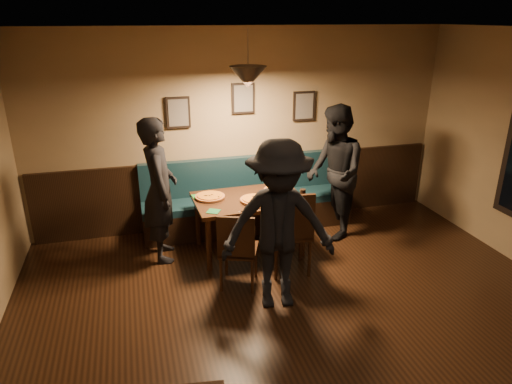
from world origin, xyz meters
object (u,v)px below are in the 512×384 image
at_px(dining_table, 249,224).
at_px(diner_front, 279,226).
at_px(soda_glass, 303,195).
at_px(booth_bench, 249,196).
at_px(tabasco_bottle, 292,191).
at_px(chair_near_right, 289,230).
at_px(diner_right, 335,173).
at_px(diner_left, 160,190).
at_px(chair_near_left, 239,248).

height_order(dining_table, diner_front, diner_front).
xyz_separation_m(dining_table, soda_glass, (0.63, -0.28, 0.45)).
relative_size(dining_table, diner_front, 0.76).
height_order(booth_bench, tabasco_bottle, booth_bench).
distance_m(chair_near_right, tabasco_bottle, 0.65).
bearing_deg(tabasco_bottle, diner_front, -115.89).
relative_size(chair_near_right, diner_right, 0.58).
bearing_deg(diner_left, diner_right, -87.43).
distance_m(booth_bench, chair_near_right, 1.29).
relative_size(chair_near_left, diner_front, 0.51).
relative_size(dining_table, diner_right, 0.75).
height_order(dining_table, soda_glass, soda_glass).
relative_size(chair_near_right, soda_glass, 6.78).
height_order(diner_left, tabasco_bottle, diner_left).
distance_m(diner_right, tabasco_bottle, 0.73).
bearing_deg(dining_table, soda_glass, -25.90).
distance_m(chair_near_left, tabasco_bottle, 1.17).
relative_size(booth_bench, diner_front, 1.65).
bearing_deg(soda_glass, diner_front, -123.13).
bearing_deg(chair_near_left, soda_glass, 49.68).
xyz_separation_m(chair_near_right, tabasco_bottle, (0.22, 0.54, 0.28)).
distance_m(booth_bench, diner_front, 1.95).
bearing_deg(tabasco_bottle, chair_near_right, -112.20).
bearing_deg(booth_bench, chair_near_left, -108.77).
bearing_deg(diner_left, chair_near_right, -115.52).
height_order(chair_near_left, diner_front, diner_front).
relative_size(chair_near_left, soda_glass, 5.94).
xyz_separation_m(booth_bench, chair_near_left, (-0.49, -1.43, -0.04)).
bearing_deg(tabasco_bottle, dining_table, 171.42).
xyz_separation_m(diner_front, tabasco_bottle, (0.57, 1.17, -0.10)).
xyz_separation_m(chair_near_left, diner_right, (1.57, 0.93, 0.46)).
distance_m(chair_near_left, diner_right, 1.88).
distance_m(diner_left, soda_glass, 1.77).
bearing_deg(soda_glass, dining_table, 155.98).
height_order(chair_near_right, tabasco_bottle, chair_near_right).
relative_size(diner_left, diner_front, 1.00).
bearing_deg(soda_glass, tabasco_bottle, 109.32).
height_order(booth_bench, chair_near_right, chair_near_right).
relative_size(chair_near_right, diner_left, 0.58).
bearing_deg(booth_bench, diner_right, -25.08).
distance_m(dining_table, soda_glass, 0.82).
bearing_deg(chair_near_left, dining_table, 89.31).
bearing_deg(chair_near_right, soda_glass, 55.47).
bearing_deg(tabasco_bottle, soda_glass, -70.68).
height_order(chair_near_right, soda_glass, chair_near_right).
xyz_separation_m(diner_front, soda_glass, (0.63, 0.97, -0.09)).
bearing_deg(diner_front, diner_right, 56.63).
xyz_separation_m(booth_bench, diner_right, (1.08, -0.51, 0.42)).
relative_size(diner_left, diner_right, 0.99).
bearing_deg(chair_near_right, diner_right, 45.58).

